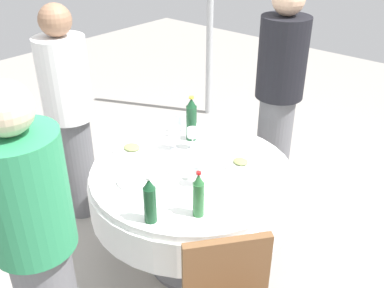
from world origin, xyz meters
TOP-DOWN VIEW (x-y plane):
  - ground_plane at (0.00, 0.00)m, footprint 10.00×10.00m
  - dining_table at (0.00, 0.00)m, footprint 1.24×1.24m
  - bottle_dark_green_mid at (0.24, -0.28)m, footprint 0.07×0.07m
  - bottle_green_far at (-0.31, 0.31)m, footprint 0.06×0.06m
  - bottle_dark_green_west at (-0.16, 0.50)m, footprint 0.06×0.06m
  - wine_glass_inner at (0.37, -0.31)m, footprint 0.07×0.07m
  - wine_glass_left at (-0.14, 0.11)m, footprint 0.07×0.07m
  - wine_glass_rear at (0.16, -0.19)m, footprint 0.07×0.07m
  - wine_glass_right at (0.24, -0.11)m, footprint 0.07×0.07m
  - plate_front at (-0.20, -0.22)m, footprint 0.20×0.20m
  - plate_outer at (0.43, 0.09)m, footprint 0.24×0.24m
  - plate_north at (0.03, 0.01)m, footprint 0.26×0.26m
  - plate_near at (0.16, 0.29)m, footprint 0.25×0.25m
  - knife_far at (0.19, -0.42)m, footprint 0.16×0.12m
  - knife_west at (-0.35, 0.11)m, footprint 0.18×0.05m
  - fork_inner at (-0.44, -0.10)m, footprint 0.13×0.15m
  - person_mid at (-0.04, 1.03)m, footprint 0.34×0.34m
  - person_far at (-0.01, -0.95)m, footprint 0.34×0.34m
  - person_west at (1.03, 0.13)m, footprint 0.34×0.34m
  - tent_pole_main at (1.40, -1.92)m, footprint 0.07×0.07m

SIDE VIEW (x-z plane):
  - ground_plane at x=0.00m, z-range 0.00..0.00m
  - dining_table at x=0.00m, z-range 0.22..0.96m
  - knife_far at x=0.19m, z-range 0.74..0.74m
  - knife_west at x=-0.35m, z-range 0.74..0.74m
  - fork_inner at x=-0.44m, z-range 0.74..0.74m
  - plate_north at x=0.03m, z-range 0.74..0.76m
  - plate_near at x=0.16m, z-range 0.74..0.76m
  - plate_front at x=-0.20m, z-range 0.73..0.77m
  - plate_outer at x=0.43m, z-range 0.73..0.77m
  - person_west at x=1.03m, z-range 0.04..1.62m
  - wine_glass_inner at x=0.37m, z-range 0.77..0.90m
  - wine_glass_left at x=-0.14m, z-range 0.77..0.91m
  - person_mid at x=-0.04m, z-range 0.04..1.64m
  - wine_glass_right at x=0.24m, z-range 0.77..0.91m
  - wine_glass_rear at x=0.16m, z-range 0.78..0.92m
  - bottle_green_far at x=-0.31m, z-range 0.73..0.99m
  - bottle_dark_green_west at x=-0.16m, z-range 0.73..0.99m
  - bottle_dark_green_mid at x=0.24m, z-range 0.73..1.04m
  - person_far at x=-0.01m, z-range 0.04..1.73m
  - tent_pole_main at x=1.40m, z-range 0.00..2.32m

